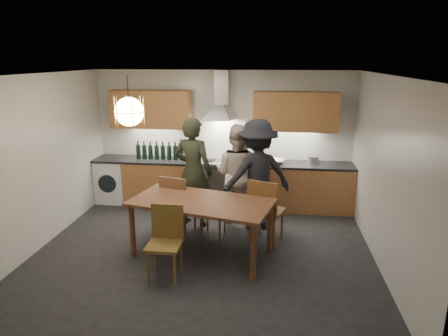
# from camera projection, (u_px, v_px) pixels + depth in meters

# --- Properties ---
(ground) EXTENTS (5.00, 5.00, 0.00)m
(ground) POSITION_uv_depth(u_px,v_px,m) (204.00, 251.00, 6.04)
(ground) COLOR black
(ground) RESTS_ON ground
(room_shell) EXTENTS (5.02, 4.52, 2.61)m
(room_shell) POSITION_uv_depth(u_px,v_px,m) (202.00, 140.00, 5.58)
(room_shell) COLOR white
(room_shell) RESTS_ON ground
(counter_run) EXTENTS (5.00, 0.62, 0.90)m
(counter_run) POSITION_uv_depth(u_px,v_px,m) (222.00, 184.00, 7.78)
(counter_run) COLOR #C07E49
(counter_run) RESTS_ON ground
(range_stove) EXTENTS (0.90, 0.60, 0.92)m
(range_stove) POSITION_uv_depth(u_px,v_px,m) (221.00, 184.00, 7.78)
(range_stove) COLOR silver
(range_stove) RESTS_ON ground
(wall_fixtures) EXTENTS (4.30, 0.54, 1.10)m
(wall_fixtures) POSITION_uv_depth(u_px,v_px,m) (222.00, 110.00, 7.51)
(wall_fixtures) COLOR tan
(wall_fixtures) RESTS_ON ground
(pendant_lamp) EXTENTS (0.43, 0.43, 0.70)m
(pendant_lamp) POSITION_uv_depth(u_px,v_px,m) (129.00, 112.00, 5.50)
(pendant_lamp) COLOR black
(pendant_lamp) RESTS_ON ground
(dining_table) EXTENTS (2.19, 1.45, 0.85)m
(dining_table) POSITION_uv_depth(u_px,v_px,m) (201.00, 207.00, 5.73)
(dining_table) COLOR brown
(dining_table) RESTS_ON ground
(chair_back_left) EXTENTS (0.56, 0.56, 1.02)m
(chair_back_left) POSITION_uv_depth(u_px,v_px,m) (177.00, 202.00, 6.42)
(chair_back_left) COLOR brown
(chair_back_left) RESTS_ON ground
(chair_back_mid) EXTENTS (0.42, 0.42, 0.82)m
(chair_back_mid) POSITION_uv_depth(u_px,v_px,m) (212.00, 210.00, 6.36)
(chair_back_mid) COLOR brown
(chair_back_mid) RESTS_ON ground
(chair_back_right) EXTENTS (0.61, 0.61, 1.05)m
(chair_back_right) POSITION_uv_depth(u_px,v_px,m) (265.00, 208.00, 6.11)
(chair_back_right) COLOR brown
(chair_back_right) RESTS_ON ground
(chair_front) EXTENTS (0.44, 0.44, 0.96)m
(chair_front) POSITION_uv_depth(u_px,v_px,m) (166.00, 236.00, 5.25)
(chair_front) COLOR brown
(chair_front) RESTS_ON ground
(person_left) EXTENTS (0.78, 0.61, 1.89)m
(person_left) POSITION_uv_depth(u_px,v_px,m) (193.00, 172.00, 6.78)
(person_left) COLOR black
(person_left) RESTS_ON ground
(person_mid) EXTENTS (1.03, 0.92, 1.75)m
(person_mid) POSITION_uv_depth(u_px,v_px,m) (237.00, 174.00, 6.92)
(person_mid) COLOR beige
(person_mid) RESTS_ON ground
(person_right) EXTENTS (1.38, 1.11, 1.87)m
(person_right) POSITION_uv_depth(u_px,v_px,m) (257.00, 175.00, 6.63)
(person_right) COLOR black
(person_right) RESTS_ON ground
(mixing_bowl) EXTENTS (0.37, 0.37, 0.08)m
(mixing_bowl) POSITION_uv_depth(u_px,v_px,m) (277.00, 161.00, 7.49)
(mixing_bowl) COLOR silver
(mixing_bowl) RESTS_ON counter_run
(stock_pot) EXTENTS (0.24, 0.24, 0.14)m
(stock_pot) POSITION_uv_depth(u_px,v_px,m) (313.00, 160.00, 7.46)
(stock_pot) COLOR #B8B8BB
(stock_pot) RESTS_ON counter_run
(wine_bottles) EXTENTS (0.96, 0.08, 0.35)m
(wine_bottles) POSITION_uv_depth(u_px,v_px,m) (160.00, 150.00, 7.77)
(wine_bottles) COLOR black
(wine_bottles) RESTS_ON counter_run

